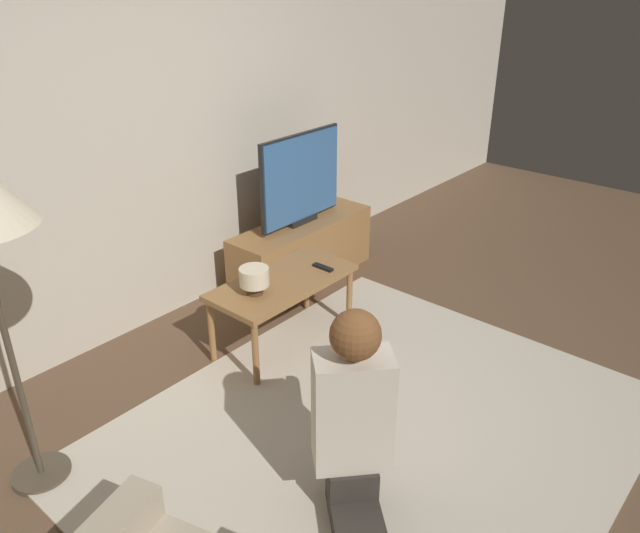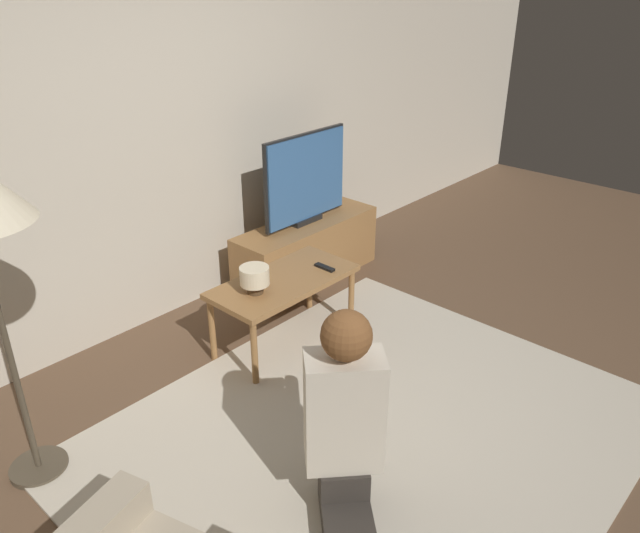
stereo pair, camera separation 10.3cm
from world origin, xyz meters
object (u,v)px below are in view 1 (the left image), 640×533
Objects in this scene: person_kneeling at (353,412)px; table_lamp at (254,278)px; tv at (301,179)px; coffee_table at (283,287)px.

person_kneeling is 1.30m from table_lamp.
tv reaches higher than person_kneeling.
tv is at bearing -89.94° from person_kneeling.
coffee_table is at bearing -145.16° from tv.
tv is 4.56× the size of table_lamp.
table_lamp is (0.56, 1.18, 0.03)m from person_kneeling.
tv is 0.80× the size of person_kneeling.
person_kneeling reaches higher than coffee_table.
tv is at bearing 34.84° from coffee_table.
tv is 1.19m from table_lamp.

